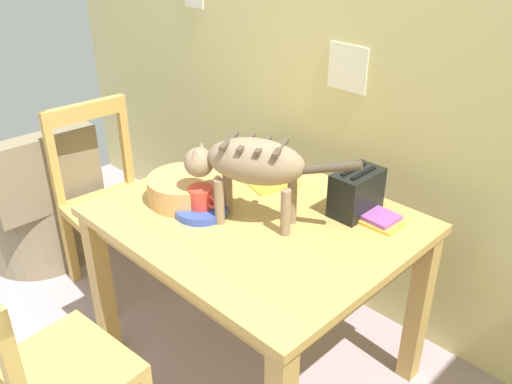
{
  "coord_description": "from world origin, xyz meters",
  "views": [
    {
      "loc": [
        1.25,
        0.27,
        1.79
      ],
      "look_at": [
        0.01,
        1.52,
        0.84
      ],
      "focal_mm": 38.44,
      "sensor_mm": 36.0,
      "label": 1
    }
  ],
  "objects_px": {
    "coffee_mug": "(201,197)",
    "wooden_chair_far": "(45,378)",
    "saucer_bowl": "(201,210)",
    "book_stack": "(377,218)",
    "toaster": "(356,192)",
    "dining_table": "(256,237)",
    "wicker_basket": "(185,188)",
    "magazine": "(265,177)",
    "wicker_armchair": "(40,211)",
    "wooden_chair_near": "(110,203)",
    "cat": "(250,165)"
  },
  "relations": [
    {
      "from": "toaster",
      "to": "wicker_armchair",
      "type": "distance_m",
      "value": 1.85
    },
    {
      "from": "wicker_basket",
      "to": "cat",
      "type": "bearing_deg",
      "value": 12.33
    },
    {
      "from": "toaster",
      "to": "wooden_chair_far",
      "type": "distance_m",
      "value": 1.23
    },
    {
      "from": "saucer_bowl",
      "to": "wooden_chair_near",
      "type": "bearing_deg",
      "value": 176.29
    },
    {
      "from": "wicker_basket",
      "to": "coffee_mug",
      "type": "bearing_deg",
      "value": -9.87
    },
    {
      "from": "dining_table",
      "to": "book_stack",
      "type": "xyz_separation_m",
      "value": [
        0.35,
        0.28,
        0.11
      ]
    },
    {
      "from": "cat",
      "to": "wooden_chair_far",
      "type": "distance_m",
      "value": 0.95
    },
    {
      "from": "dining_table",
      "to": "cat",
      "type": "bearing_deg",
      "value": -72.38
    },
    {
      "from": "wooden_chair_far",
      "to": "wicker_basket",
      "type": "bearing_deg",
      "value": 99.21
    },
    {
      "from": "saucer_bowl",
      "to": "wooden_chair_far",
      "type": "xyz_separation_m",
      "value": [
        0.05,
        -0.71,
        -0.3
      ]
    },
    {
      "from": "wicker_basket",
      "to": "wicker_armchair",
      "type": "bearing_deg",
      "value": -173.52
    },
    {
      "from": "magazine",
      "to": "wooden_chair_near",
      "type": "height_order",
      "value": "wooden_chair_near"
    },
    {
      "from": "dining_table",
      "to": "saucer_bowl",
      "type": "xyz_separation_m",
      "value": [
        -0.16,
        -0.13,
        0.11
      ]
    },
    {
      "from": "dining_table",
      "to": "wicker_basket",
      "type": "height_order",
      "value": "wicker_basket"
    },
    {
      "from": "wooden_chair_near",
      "to": "wicker_armchair",
      "type": "distance_m",
      "value": 0.56
    },
    {
      "from": "coffee_mug",
      "to": "toaster",
      "type": "bearing_deg",
      "value": 45.69
    },
    {
      "from": "toaster",
      "to": "wooden_chair_far",
      "type": "height_order",
      "value": "wooden_chair_far"
    },
    {
      "from": "dining_table",
      "to": "coffee_mug",
      "type": "distance_m",
      "value": 0.26
    },
    {
      "from": "cat",
      "to": "wicker_armchair",
      "type": "xyz_separation_m",
      "value": [
        -1.45,
        -0.2,
        -0.7
      ]
    },
    {
      "from": "wooden_chair_near",
      "to": "wooden_chair_far",
      "type": "relative_size",
      "value": 1.0
    },
    {
      "from": "saucer_bowl",
      "to": "wicker_basket",
      "type": "distance_m",
      "value": 0.13
    },
    {
      "from": "dining_table",
      "to": "wicker_basket",
      "type": "xyz_separation_m",
      "value": [
        -0.28,
        -0.11,
        0.15
      ]
    },
    {
      "from": "coffee_mug",
      "to": "wooden_chair_far",
      "type": "bearing_deg",
      "value": -86.11
    },
    {
      "from": "saucer_bowl",
      "to": "wooden_chair_far",
      "type": "distance_m",
      "value": 0.77
    },
    {
      "from": "cat",
      "to": "wicker_armchair",
      "type": "distance_m",
      "value": 1.62
    },
    {
      "from": "magazine",
      "to": "wicker_armchair",
      "type": "xyz_separation_m",
      "value": [
        -1.24,
        -0.49,
        -0.47
      ]
    },
    {
      "from": "toaster",
      "to": "wooden_chair_near",
      "type": "relative_size",
      "value": 0.21
    },
    {
      "from": "saucer_bowl",
      "to": "coffee_mug",
      "type": "bearing_deg",
      "value": -0.0
    },
    {
      "from": "coffee_mug",
      "to": "wooden_chair_near",
      "type": "xyz_separation_m",
      "value": [
        -0.78,
        0.05,
        -0.36
      ]
    },
    {
      "from": "magazine",
      "to": "toaster",
      "type": "xyz_separation_m",
      "value": [
        0.44,
        0.03,
        0.08
      ]
    },
    {
      "from": "book_stack",
      "to": "wicker_basket",
      "type": "relative_size",
      "value": 0.63
    },
    {
      "from": "book_stack",
      "to": "wicker_armchair",
      "type": "height_order",
      "value": "wicker_armchair"
    },
    {
      "from": "dining_table",
      "to": "saucer_bowl",
      "type": "bearing_deg",
      "value": -139.93
    },
    {
      "from": "magazine",
      "to": "wooden_chair_near",
      "type": "distance_m",
      "value": 0.86
    },
    {
      "from": "book_stack",
      "to": "wooden_chair_near",
      "type": "bearing_deg",
      "value": -164.23
    },
    {
      "from": "book_stack",
      "to": "wooden_chair_near",
      "type": "xyz_separation_m",
      "value": [
        -1.28,
        -0.36,
        -0.3
      ]
    },
    {
      "from": "saucer_bowl",
      "to": "book_stack",
      "type": "distance_m",
      "value": 0.65
    },
    {
      "from": "saucer_bowl",
      "to": "toaster",
      "type": "bearing_deg",
      "value": 45.48
    },
    {
      "from": "wooden_chair_near",
      "to": "wooden_chair_far",
      "type": "xyz_separation_m",
      "value": [
        0.83,
        -0.76,
        0.0
      ]
    },
    {
      "from": "coffee_mug",
      "to": "wicker_armchair",
      "type": "bearing_deg",
      "value": -175.14
    },
    {
      "from": "wicker_armchair",
      "to": "cat",
      "type": "bearing_deg",
      "value": -79.81
    },
    {
      "from": "coffee_mug",
      "to": "wicker_basket",
      "type": "distance_m",
      "value": 0.13
    },
    {
      "from": "dining_table",
      "to": "book_stack",
      "type": "relative_size",
      "value": 6.13
    },
    {
      "from": "cat",
      "to": "wicker_armchair",
      "type": "height_order",
      "value": "cat"
    },
    {
      "from": "saucer_bowl",
      "to": "cat",
      "type": "bearing_deg",
      "value": 26.84
    },
    {
      "from": "magazine",
      "to": "wooden_chair_far",
      "type": "distance_m",
      "value": 1.13
    },
    {
      "from": "book_stack",
      "to": "wicker_armchair",
      "type": "relative_size",
      "value": 0.23
    },
    {
      "from": "magazine",
      "to": "book_stack",
      "type": "distance_m",
      "value": 0.54
    },
    {
      "from": "book_stack",
      "to": "wooden_chair_near",
      "type": "relative_size",
      "value": 0.19
    },
    {
      "from": "coffee_mug",
      "to": "magazine",
      "type": "relative_size",
      "value": 0.49
    }
  ]
}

